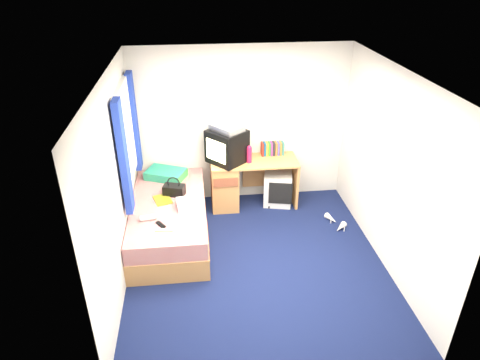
{
  "coord_description": "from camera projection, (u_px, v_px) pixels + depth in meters",
  "views": [
    {
      "loc": [
        -0.69,
        -4.28,
        3.51
      ],
      "look_at": [
        -0.13,
        0.7,
        0.82
      ],
      "focal_mm": 32.0,
      "sensor_mm": 36.0,
      "label": 1
    }
  ],
  "objects": [
    {
      "name": "white_heels",
      "position": [
        336.0,
        223.0,
        6.18
      ],
      "size": [
        0.26,
        0.46,
        0.09
      ],
      "color": "silver",
      "rests_on": "ground"
    },
    {
      "name": "pillow",
      "position": [
        166.0,
        174.0,
        6.32
      ],
      "size": [
        0.65,
        0.54,
        0.12
      ],
      "primitive_type": "cube",
      "rotation": [
        0.0,
        0.0,
        -0.4
      ],
      "color": "teal",
      "rests_on": "bed"
    },
    {
      "name": "remote_control",
      "position": [
        161.0,
        225.0,
        5.24
      ],
      "size": [
        0.13,
        0.16,
        0.02
      ],
      "primitive_type": "cube",
      "rotation": [
        0.0,
        0.0,
        0.6
      ],
      "color": "black",
      "rests_on": "bed"
    },
    {
      "name": "water_bottle",
      "position": [
        148.0,
        217.0,
        5.34
      ],
      "size": [
        0.21,
        0.1,
        0.07
      ],
      "primitive_type": "cylinder",
      "rotation": [
        0.0,
        1.57,
        0.15
      ],
      "color": "silver",
      "rests_on": "bed"
    },
    {
      "name": "handbag",
      "position": [
        174.0,
        190.0,
        5.87
      ],
      "size": [
        0.32,
        0.24,
        0.27
      ],
      "rotation": [
        0.0,
        0.0,
        -0.28
      ],
      "color": "black",
      "rests_on": "bed"
    },
    {
      "name": "pink_water_bottle",
      "position": [
        249.0,
        155.0,
        6.27
      ],
      "size": [
        0.08,
        0.08,
        0.24
      ],
      "primitive_type": "cylinder",
      "rotation": [
        0.0,
        0.0,
        0.07
      ],
      "color": "#C21B46",
      "rests_on": "desk"
    },
    {
      "name": "room_shell",
      "position": [
        258.0,
        159.0,
        4.79
      ],
      "size": [
        3.4,
        3.4,
        3.4
      ],
      "color": "white",
      "rests_on": "ground"
    },
    {
      "name": "storage_cube",
      "position": [
        278.0,
        188.0,
        6.65
      ],
      "size": [
        0.49,
        0.49,
        0.52
      ],
      "primitive_type": "cube",
      "rotation": [
        0.0,
        0.0,
        -0.21
      ],
      "color": "silver",
      "rests_on": "ground"
    },
    {
      "name": "vcr",
      "position": [
        227.0,
        128.0,
        6.11
      ],
      "size": [
        0.52,
        0.54,
        0.08
      ],
      "primitive_type": "cube",
      "rotation": [
        0.0,
        0.0,
        -0.88
      ],
      "color": "silver",
      "rests_on": "crt_tv"
    },
    {
      "name": "book_row",
      "position": [
        272.0,
        149.0,
        6.53
      ],
      "size": [
        0.34,
        0.13,
        0.2
      ],
      "color": "maroon",
      "rests_on": "desk"
    },
    {
      "name": "towel",
      "position": [
        189.0,
        204.0,
        5.6
      ],
      "size": [
        0.34,
        0.29,
        0.1
      ],
      "primitive_type": "cube",
      "rotation": [
        0.0,
        0.0,
        0.14
      ],
      "color": "silver",
      "rests_on": "bed"
    },
    {
      "name": "aerosol_can",
      "position": [
        244.0,
        156.0,
        6.34
      ],
      "size": [
        0.05,
        0.05,
        0.16
      ],
      "primitive_type": "cylinder",
      "rotation": [
        0.0,
        0.0,
        0.22
      ],
      "color": "silver",
      "rests_on": "desk"
    },
    {
      "name": "picture_frame",
      "position": [
        279.0,
        150.0,
        6.56
      ],
      "size": [
        0.03,
        0.12,
        0.14
      ],
      "primitive_type": "cube",
      "rotation": [
        0.0,
        0.0,
        0.06
      ],
      "color": "#2F210F",
      "rests_on": "desk"
    },
    {
      "name": "colour_swatch_fan",
      "position": [
        164.0,
        230.0,
        5.15
      ],
      "size": [
        0.23,
        0.08,
        0.01
      ],
      "primitive_type": "cube",
      "rotation": [
        0.0,
        0.0,
        -0.11
      ],
      "color": "yellow",
      "rests_on": "bed"
    },
    {
      "name": "bed",
      "position": [
        170.0,
        219.0,
        5.86
      ],
      "size": [
        1.01,
        2.0,
        0.54
      ],
      "color": "tan",
      "rests_on": "ground"
    },
    {
      "name": "desk",
      "position": [
        236.0,
        181.0,
        6.53
      ],
      "size": [
        1.3,
        0.55,
        0.75
      ],
      "color": "tan",
      "rests_on": "ground"
    },
    {
      "name": "window_assembly",
      "position": [
        128.0,
        137.0,
        5.44
      ],
      "size": [
        0.11,
        1.42,
        1.4
      ],
      "color": "silver",
      "rests_on": "room_shell"
    },
    {
      "name": "ground",
      "position": [
        256.0,
        261.0,
        5.48
      ],
      "size": [
        3.4,
        3.4,
        0.0
      ],
      "primitive_type": "plane",
      "color": "#0C1438",
      "rests_on": "ground"
    },
    {
      "name": "magazine",
      "position": [
        163.0,
        200.0,
        5.77
      ],
      "size": [
        0.28,
        0.33,
        0.01
      ],
      "primitive_type": "cube",
      "rotation": [
        0.0,
        0.0,
        0.3
      ],
      "color": "yellow",
      "rests_on": "bed"
    },
    {
      "name": "crt_tv",
      "position": [
        227.0,
        146.0,
        6.24
      ],
      "size": [
        0.67,
        0.67,
        0.49
      ],
      "rotation": [
        0.0,
        0.0,
        -0.84
      ],
      "color": "black",
      "rests_on": "desk"
    }
  ]
}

